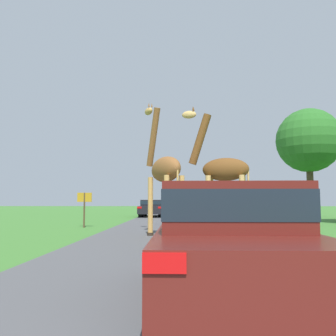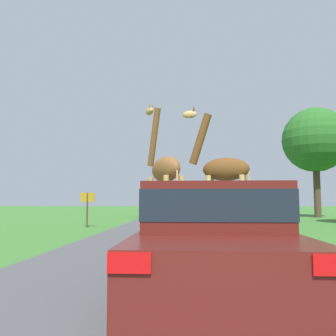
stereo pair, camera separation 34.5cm
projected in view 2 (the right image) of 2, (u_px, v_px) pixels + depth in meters
road at (190, 216)px, 30.07m from camera, size 7.33×120.00×0.00m
giraffe_near_road at (164, 173)px, 13.02m from camera, size 1.76×2.67×5.24m
giraffe_companion at (222, 173)px, 13.10m from camera, size 2.55×1.15×4.90m
car_lead_maroon at (213, 239)px, 4.70m from camera, size 1.89×4.08×1.52m
car_queue_right at (216, 208)px, 24.84m from camera, size 1.79×4.57×1.46m
car_queue_left at (201, 210)px, 19.28m from camera, size 1.81×3.95×1.45m
car_far_ahead at (208, 222)px, 9.25m from camera, size 1.84×4.01×1.39m
car_verge_right at (158, 208)px, 28.81m from camera, size 1.92×4.77×1.34m
tree_right_cluster at (315, 140)px, 27.58m from camera, size 5.00×5.00×8.50m
sign_post at (87, 203)px, 17.24m from camera, size 0.70×0.08×1.67m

